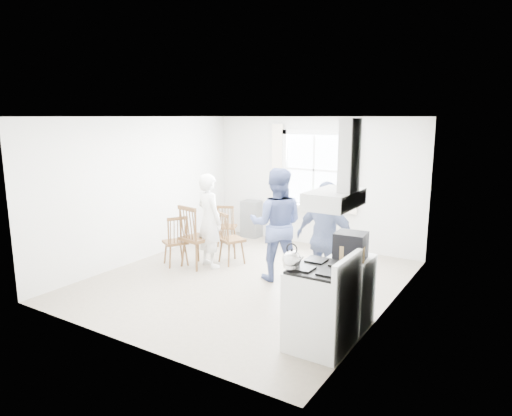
# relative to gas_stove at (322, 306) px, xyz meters

# --- Properties ---
(room_shell) EXTENTS (4.62, 5.12, 2.64)m
(room_shell) POSITION_rel_gas_stove_xyz_m (-1.91, 1.35, 0.82)
(room_shell) COLOR gray
(room_shell) RESTS_ON ground
(window_assembly) EXTENTS (1.88, 0.24, 1.70)m
(window_assembly) POSITION_rel_gas_stove_xyz_m (-1.91, 3.80, 0.98)
(window_assembly) COLOR white
(window_assembly) RESTS_ON room_shell
(range_hood) EXTENTS (0.45, 0.76, 0.94)m
(range_hood) POSITION_rel_gas_stove_xyz_m (0.16, -0.00, 1.42)
(range_hood) COLOR silver
(range_hood) RESTS_ON room_shell
(shelf_unit) EXTENTS (0.40, 0.30, 0.80)m
(shelf_unit) POSITION_rel_gas_stove_xyz_m (-3.31, 3.68, -0.08)
(shelf_unit) COLOR slate
(shelf_unit) RESTS_ON ground
(gas_stove) EXTENTS (0.68, 0.76, 1.12)m
(gas_stove) POSITION_rel_gas_stove_xyz_m (0.00, 0.00, 0.00)
(gas_stove) COLOR silver
(gas_stove) RESTS_ON ground
(kettle) EXTENTS (0.21, 0.21, 0.30)m
(kettle) POSITION_rel_gas_stove_xyz_m (-0.27, -0.23, 0.56)
(kettle) COLOR silver
(kettle) RESTS_ON gas_stove
(low_cabinet) EXTENTS (0.50, 0.55, 0.90)m
(low_cabinet) POSITION_rel_gas_stove_xyz_m (0.07, 0.70, -0.03)
(low_cabinet) COLOR silver
(low_cabinet) RESTS_ON ground
(stereo_stack) EXTENTS (0.39, 0.36, 0.33)m
(stereo_stack) POSITION_rel_gas_stove_xyz_m (0.09, 0.62, 0.58)
(stereo_stack) COLOR black
(stereo_stack) RESTS_ON low_cabinet
(cardboard_box) EXTENTS (0.33, 0.27, 0.19)m
(cardboard_box) POSITION_rel_gas_stove_xyz_m (0.13, 0.58, 0.51)
(cardboard_box) COLOR tan
(cardboard_box) RESTS_ON low_cabinet
(windsor_chair_a) EXTENTS (0.48, 0.47, 0.87)m
(windsor_chair_a) POSITION_rel_gas_stove_xyz_m (-3.33, 2.75, 0.04)
(windsor_chair_a) COLOR #4E3119
(windsor_chair_a) RESTS_ON ground
(windsor_chair_b) EXTENTS (0.55, 0.54, 1.12)m
(windsor_chair_b) POSITION_rel_gas_stove_xyz_m (-3.04, 1.35, 0.20)
(windsor_chair_b) COLOR #4E3119
(windsor_chair_b) RESTS_ON ground
(windsor_chair_c) EXTENTS (0.52, 0.52, 0.91)m
(windsor_chair_c) POSITION_rel_gas_stove_xyz_m (-3.33, 1.29, 0.07)
(windsor_chair_c) COLOR #4E3119
(windsor_chair_c) RESTS_ON ground
(person_left) EXTENTS (0.78, 0.78, 1.65)m
(person_left) POSITION_rel_gas_stove_xyz_m (-2.85, 1.60, 0.34)
(person_left) COLOR white
(person_left) RESTS_ON ground
(person_mid) EXTENTS (1.17, 1.17, 1.82)m
(person_mid) POSITION_rel_gas_stove_xyz_m (-1.54, 1.67, 0.42)
(person_mid) COLOR #4A5789
(person_mid) RESTS_ON ground
(person_right) EXTENTS (1.11, 1.11, 1.70)m
(person_right) POSITION_rel_gas_stove_xyz_m (-0.60, 1.48, 0.36)
(person_right) COLOR navy
(person_right) RESTS_ON ground
(potted_plant) EXTENTS (0.22, 0.22, 0.33)m
(potted_plant) POSITION_rel_gas_stove_xyz_m (-1.86, 3.71, 0.53)
(potted_plant) COLOR #337333
(potted_plant) RESTS_ON window_assembly
(windsor_chair_d) EXTENTS (0.53, 0.53, 0.95)m
(windsor_chair_d) POSITION_rel_gas_stove_xyz_m (-2.67, 1.85, 0.10)
(windsor_chair_d) COLOR #4E3119
(windsor_chair_d) RESTS_ON ground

